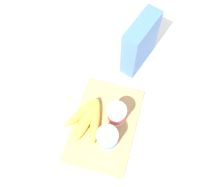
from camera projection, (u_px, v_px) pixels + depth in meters
name	position (u px, v px, depth m)	size (l,w,h in m)	color
ground_plane	(104.00, 126.00, 0.96)	(2.40, 2.40, 0.00)	silver
cutting_board	(104.00, 125.00, 0.95)	(0.34, 0.23, 0.02)	tan
cereal_box	(140.00, 44.00, 0.96)	(0.17, 0.06, 0.24)	#4770B7
yogurt_cup_front	(117.00, 115.00, 0.91)	(0.07, 0.07, 0.09)	white
yogurt_cup_back	(108.00, 138.00, 0.88)	(0.07, 0.07, 0.09)	white
banana_bunch	(87.00, 118.00, 0.93)	(0.19, 0.15, 0.04)	yellow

